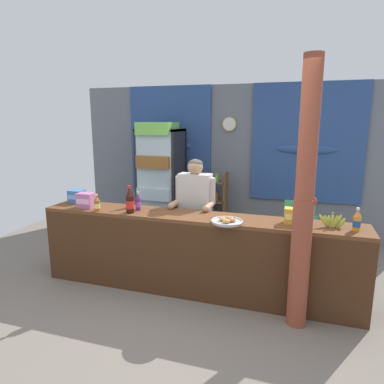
{
  "coord_description": "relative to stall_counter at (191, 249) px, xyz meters",
  "views": [
    {
      "loc": [
        1.14,
        -3.1,
        2.0
      ],
      "look_at": [
        -0.1,
        0.76,
        1.14
      ],
      "focal_mm": 32.24,
      "sensor_mm": 36.0,
      "label": 1
    }
  ],
  "objects": [
    {
      "name": "ground_plane",
      "position": [
        -0.02,
        0.74,
        -0.57
      ],
      "size": [
        7.57,
        7.57,
        0.0
      ],
      "primitive_type": "plane",
      "color": "slate"
    },
    {
      "name": "back_wall_curtained",
      "position": [
        -0.0,
        2.48,
        0.76
      ],
      "size": [
        5.64,
        0.22,
        2.58
      ],
      "color": "slate",
      "rests_on": "ground"
    },
    {
      "name": "stall_counter",
      "position": [
        0.0,
        0.0,
        0.0
      ],
      "size": [
        3.71,
        0.48,
        0.93
      ],
      "color": "brown",
      "rests_on": "ground"
    },
    {
      "name": "timber_post",
      "position": [
        1.17,
        -0.22,
        0.65
      ],
      "size": [
        0.21,
        0.19,
        2.55
      ],
      "color": "brown",
      "rests_on": "ground"
    },
    {
      "name": "drink_fridge",
      "position": [
        -1.16,
        1.87,
        0.5
      ],
      "size": [
        0.69,
        0.7,
        1.95
      ],
      "color": "#232328",
      "rests_on": "ground"
    },
    {
      "name": "bottle_shelf_rack",
      "position": [
        -0.3,
        2.13,
        0.02
      ],
      "size": [
        0.48,
        0.28,
        1.12
      ],
      "color": "brown",
      "rests_on": "ground"
    },
    {
      "name": "plastic_lawn_chair",
      "position": [
        1.15,
        1.61,
        -0.08
      ],
      "size": [
        0.5,
        0.5,
        0.86
      ],
      "color": "#4CC675",
      "rests_on": "ground"
    },
    {
      "name": "shopkeeper",
      "position": [
        -0.13,
        0.55,
        0.38
      ],
      "size": [
        0.52,
        0.42,
        1.51
      ],
      "color": "#28282D",
      "rests_on": "ground"
    },
    {
      "name": "soda_bottle_cola",
      "position": [
        -0.75,
        -0.02,
        0.5
      ],
      "size": [
        0.1,
        0.1,
        0.32
      ],
      "color": "black",
      "rests_on": "stall_counter"
    },
    {
      "name": "soda_bottle_orange_soda",
      "position": [
        1.67,
        0.07,
        0.46
      ],
      "size": [
        0.07,
        0.07,
        0.23
      ],
      "color": "orange",
      "rests_on": "stall_counter"
    },
    {
      "name": "soda_bottle_grape_soda",
      "position": [
        -0.71,
        0.12,
        0.46
      ],
      "size": [
        0.06,
        0.06,
        0.23
      ],
      "color": "#56286B",
      "rests_on": "stall_counter"
    },
    {
      "name": "soda_bottle_iced_tea",
      "position": [
        -1.16,
        -0.07,
        0.45
      ],
      "size": [
        0.07,
        0.07,
        0.21
      ],
      "color": "brown",
      "rests_on": "stall_counter"
    },
    {
      "name": "soda_bottle_lime_soda",
      "position": [
        -0.86,
        0.19,
        0.46
      ],
      "size": [
        0.07,
        0.07,
        0.23
      ],
      "color": "#75C64C",
      "rests_on": "stall_counter"
    },
    {
      "name": "snack_box_choco_powder",
      "position": [
        1.1,
        0.13,
        0.44
      ],
      "size": [
        0.22,
        0.13,
        0.16
      ],
      "color": "gold",
      "rests_on": "stall_counter"
    },
    {
      "name": "snack_box_biscuit",
      "position": [
        -1.65,
        0.23,
        0.44
      ],
      "size": [
        0.18,
        0.16,
        0.16
      ],
      "color": "#3D75B7",
      "rests_on": "stall_counter"
    },
    {
      "name": "snack_box_wafer",
      "position": [
        -1.37,
        0.03,
        0.45
      ],
      "size": [
        0.2,
        0.14,
        0.18
      ],
      "color": "#B76699",
      "rests_on": "stall_counter"
    },
    {
      "name": "pastry_tray",
      "position": [
        0.41,
        -0.06,
        0.38
      ],
      "size": [
        0.34,
        0.34,
        0.06
      ],
      "color": "#BCBCC1",
      "rests_on": "stall_counter"
    },
    {
      "name": "banana_bunch",
      "position": [
        1.46,
        0.11,
        0.42
      ],
      "size": [
        0.28,
        0.06,
        0.16
      ],
      "color": "#B7C647",
      "rests_on": "stall_counter"
    }
  ]
}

